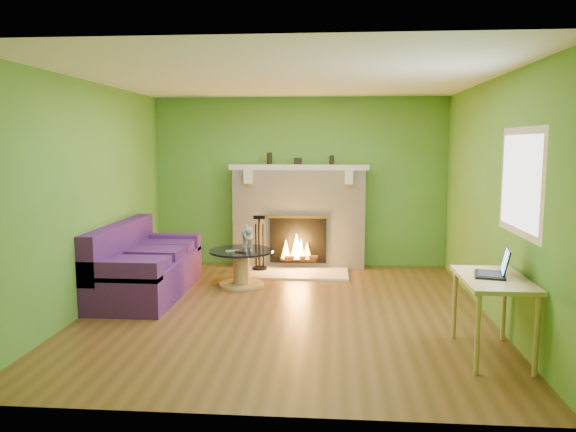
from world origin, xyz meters
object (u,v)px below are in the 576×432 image
object	(u,v)px
coffee_table	(241,265)
cat	(247,237)
desk	(493,287)
sofa	(143,267)

from	to	relation	value
coffee_table	cat	distance (m)	0.39
desk	sofa	bearing A→B (deg)	155.16
sofa	cat	bearing A→B (deg)	25.58
sofa	cat	size ratio (longest dim) A/B	3.59
sofa	cat	world-z (taller)	sofa
coffee_table	desk	world-z (taller)	desk
coffee_table	desk	size ratio (longest dim) A/B	0.88
coffee_table	cat	world-z (taller)	cat
desk	cat	size ratio (longest dim) A/B	1.75
sofa	desk	bearing A→B (deg)	-24.84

